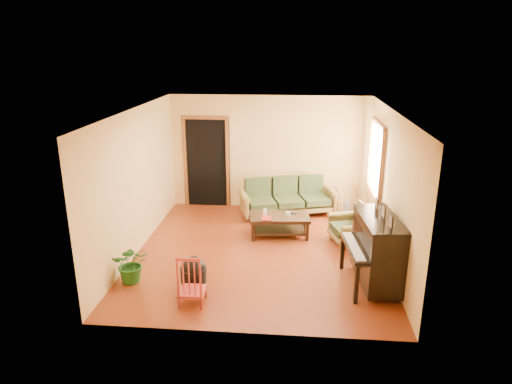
# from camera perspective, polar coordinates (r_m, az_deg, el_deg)

# --- Properties ---
(floor) EXTENTS (5.00, 5.00, 0.00)m
(floor) POSITION_cam_1_polar(r_m,az_deg,el_deg) (8.51, 0.50, -7.49)
(floor) COLOR #5B1E0B
(floor) RESTS_ON ground
(doorway) EXTENTS (1.08, 0.16, 2.05)m
(doorway) POSITION_cam_1_polar(r_m,az_deg,el_deg) (10.68, -6.20, 3.59)
(doorway) COLOR black
(doorway) RESTS_ON floor
(window) EXTENTS (0.12, 1.36, 1.46)m
(window) POSITION_cam_1_polar(r_m,az_deg,el_deg) (9.36, 14.84, 4.02)
(window) COLOR white
(window) RESTS_ON right_wall
(sofa) EXTENTS (2.22, 1.43, 0.88)m
(sofa) POSITION_cam_1_polar(r_m,az_deg,el_deg) (10.17, 4.01, -0.51)
(sofa) COLOR olive
(sofa) RESTS_ON floor
(coffee_table) EXTENTS (1.23, 0.75, 0.43)m
(coffee_table) POSITION_cam_1_polar(r_m,az_deg,el_deg) (9.14, 2.94, -4.21)
(coffee_table) COLOR black
(coffee_table) RESTS_ON floor
(armchair) EXTENTS (0.91, 0.94, 0.77)m
(armchair) POSITION_cam_1_polar(r_m,az_deg,el_deg) (8.90, 11.57, -4.01)
(armchair) COLOR olive
(armchair) RESTS_ON floor
(piano) EXTENTS (0.88, 1.36, 1.14)m
(piano) POSITION_cam_1_polar(r_m,az_deg,el_deg) (7.43, 14.89, -7.23)
(piano) COLOR black
(piano) RESTS_ON floor
(footstool) EXTENTS (0.48, 0.48, 0.40)m
(footstool) POSITION_cam_1_polar(r_m,az_deg,el_deg) (7.33, -7.79, -10.42)
(footstool) COLOR black
(footstool) RESTS_ON floor
(red_chair) EXTENTS (0.38, 0.42, 0.81)m
(red_chair) POSITION_cam_1_polar(r_m,az_deg,el_deg) (6.83, -8.04, -10.69)
(red_chair) COLOR maroon
(red_chair) RESTS_ON floor
(leaning_frame) EXTENTS (0.47, 0.24, 0.62)m
(leaning_frame) POSITION_cam_1_polar(r_m,az_deg,el_deg) (10.64, 11.27, -0.74)
(leaning_frame) COLOR #AD8739
(leaning_frame) RESTS_ON floor
(ceramic_crock) EXTENTS (0.21, 0.21, 0.24)m
(ceramic_crock) POSITION_cam_1_polar(r_m,az_deg,el_deg) (10.66, 11.21, -1.77)
(ceramic_crock) COLOR #355AA1
(ceramic_crock) RESTS_ON floor
(potted_plant) EXTENTS (0.69, 0.64, 0.64)m
(potted_plant) POSITION_cam_1_polar(r_m,az_deg,el_deg) (7.65, -15.28, -8.62)
(potted_plant) COLOR #1C5418
(potted_plant) RESTS_ON floor
(book) EXTENTS (0.19, 0.25, 0.02)m
(book) POSITION_cam_1_polar(r_m,az_deg,el_deg) (8.88, 0.74, -3.30)
(book) COLOR #A11E15
(book) RESTS_ON coffee_table
(candle) EXTENTS (0.09, 0.09, 0.12)m
(candle) POSITION_cam_1_polar(r_m,az_deg,el_deg) (9.08, 1.12, -2.50)
(candle) COLOR white
(candle) RESTS_ON coffee_table
(glass_jar) EXTENTS (0.11, 0.11, 0.07)m
(glass_jar) POSITION_cam_1_polar(r_m,az_deg,el_deg) (9.06, 4.03, -2.74)
(glass_jar) COLOR silver
(glass_jar) RESTS_ON coffee_table
(remote) EXTENTS (0.15, 0.06, 0.01)m
(remote) POSITION_cam_1_polar(r_m,az_deg,el_deg) (9.16, 4.65, -2.70)
(remote) COLOR black
(remote) RESTS_ON coffee_table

